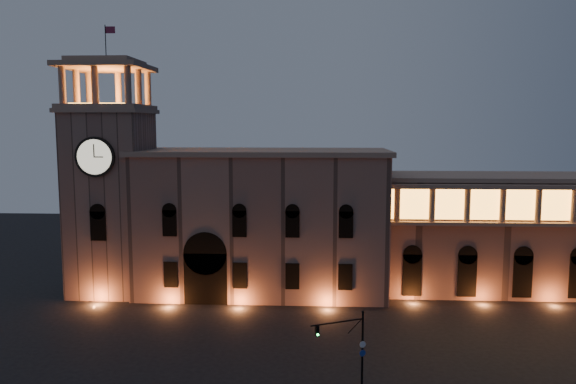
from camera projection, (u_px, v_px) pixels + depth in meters
The scene contains 5 objects.
ground at pixel (261, 365), 48.47m from camera, with size 160.00×160.00×0.00m, color black.
government_building at pixel (262, 221), 69.27m from camera, with size 30.80×12.80×17.60m.
clock_tower at pixel (111, 191), 68.80m from camera, with size 9.80×9.80×32.40m.
colonnade_wing at pixel (536, 232), 69.70m from camera, with size 40.60×11.50×14.50m.
traffic_light at pixel (353, 350), 43.34m from camera, with size 4.30×2.12×6.40m.
Camera 1 is at (4.64, -46.15, 20.68)m, focal length 35.00 mm.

